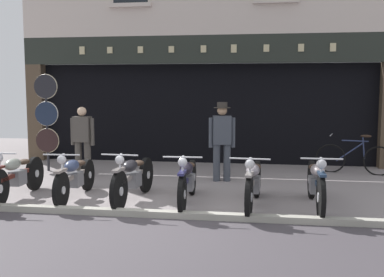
{
  "coord_description": "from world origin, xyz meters",
  "views": [
    {
      "loc": [
        1.5,
        -6.64,
        1.98
      ],
      "look_at": [
        0.09,
        2.68,
        0.93
      ],
      "focal_mm": 42.92,
      "sensor_mm": 36.0,
      "label": 1
    }
  ],
  "objects_px": {
    "motorcycle_right": "(316,182)",
    "motorcycle_center": "(187,179)",
    "leaning_bicycle": "(355,158)",
    "motorcycle_center_right": "(253,182)",
    "motorcycle_left": "(75,176)",
    "advert_board_far": "(324,100)",
    "motorcycle_center_left": "(133,177)",
    "shopkeeper_center": "(222,138)",
    "advert_board_near": "(274,105)",
    "motorcycle_far_left": "(17,175)",
    "salesman_left": "(83,139)",
    "tyre_sign_pole": "(47,115)"
  },
  "relations": [
    {
      "from": "motorcycle_center_right",
      "to": "advert_board_far",
      "type": "relative_size",
      "value": 2.09
    },
    {
      "from": "motorcycle_far_left",
      "to": "motorcycle_center_left",
      "type": "distance_m",
      "value": 2.11
    },
    {
      "from": "motorcycle_center_left",
      "to": "motorcycle_far_left",
      "type": "bearing_deg",
      "value": 7.2
    },
    {
      "from": "motorcycle_far_left",
      "to": "motorcycle_right",
      "type": "distance_m",
      "value": 5.21
    },
    {
      "from": "motorcycle_center",
      "to": "salesman_left",
      "type": "distance_m",
      "value": 3.4
    },
    {
      "from": "salesman_left",
      "to": "advert_board_far",
      "type": "distance_m",
      "value": 6.04
    },
    {
      "from": "salesman_left",
      "to": "advert_board_near",
      "type": "height_order",
      "value": "advert_board_near"
    },
    {
      "from": "leaning_bicycle",
      "to": "motorcycle_right",
      "type": "bearing_deg",
      "value": 172.74
    },
    {
      "from": "motorcycle_left",
      "to": "salesman_left",
      "type": "distance_m",
      "value": 2.13
    },
    {
      "from": "motorcycle_far_left",
      "to": "salesman_left",
      "type": "distance_m",
      "value": 2.2
    },
    {
      "from": "motorcycle_far_left",
      "to": "shopkeeper_center",
      "type": "distance_m",
      "value": 4.1
    },
    {
      "from": "shopkeeper_center",
      "to": "motorcycle_center_right",
      "type": "bearing_deg",
      "value": 99.01
    },
    {
      "from": "motorcycle_center",
      "to": "advert_board_far",
      "type": "xyz_separation_m",
      "value": [
        2.79,
        4.45,
        1.24
      ]
    },
    {
      "from": "shopkeeper_center",
      "to": "leaning_bicycle",
      "type": "height_order",
      "value": "shopkeeper_center"
    },
    {
      "from": "tyre_sign_pole",
      "to": "advert_board_near",
      "type": "relative_size",
      "value": 2.48
    },
    {
      "from": "motorcycle_far_left",
      "to": "advert_board_far",
      "type": "relative_size",
      "value": 2.01
    },
    {
      "from": "motorcycle_left",
      "to": "tyre_sign_pole",
      "type": "xyz_separation_m",
      "value": [
        -1.76,
        2.56,
        0.93
      ]
    },
    {
      "from": "motorcycle_center_right",
      "to": "tyre_sign_pole",
      "type": "bearing_deg",
      "value": -23.92
    },
    {
      "from": "advert_board_near",
      "to": "motorcycle_left",
      "type": "bearing_deg",
      "value": -129.13
    },
    {
      "from": "motorcycle_far_left",
      "to": "tyre_sign_pole",
      "type": "distance_m",
      "value": 2.93
    },
    {
      "from": "motorcycle_center_right",
      "to": "shopkeeper_center",
      "type": "distance_m",
      "value": 2.23
    },
    {
      "from": "motorcycle_center",
      "to": "motorcycle_center_right",
      "type": "distance_m",
      "value": 1.12
    },
    {
      "from": "motorcycle_center_left",
      "to": "motorcycle_center_right",
      "type": "distance_m",
      "value": 2.09
    },
    {
      "from": "motorcycle_right",
      "to": "salesman_left",
      "type": "distance_m",
      "value": 5.24
    },
    {
      "from": "shopkeeper_center",
      "to": "tyre_sign_pole",
      "type": "relative_size",
      "value": 0.73
    },
    {
      "from": "motorcycle_center_right",
      "to": "motorcycle_right",
      "type": "distance_m",
      "value": 1.02
    },
    {
      "from": "motorcycle_center_left",
      "to": "salesman_left",
      "type": "height_order",
      "value": "salesman_left"
    },
    {
      "from": "motorcycle_left",
      "to": "salesman_left",
      "type": "relative_size",
      "value": 1.25
    },
    {
      "from": "motorcycle_right",
      "to": "motorcycle_center",
      "type": "bearing_deg",
      "value": 1.16
    },
    {
      "from": "motorcycle_center_right",
      "to": "advert_board_far",
      "type": "distance_m",
      "value": 4.95
    },
    {
      "from": "motorcycle_center",
      "to": "advert_board_near",
      "type": "bearing_deg",
      "value": -111.17
    },
    {
      "from": "motorcycle_center_right",
      "to": "leaning_bicycle",
      "type": "distance_m",
      "value": 4.04
    },
    {
      "from": "motorcycle_center_left",
      "to": "advert_board_far",
      "type": "relative_size",
      "value": 2.08
    },
    {
      "from": "advert_board_near",
      "to": "advert_board_far",
      "type": "bearing_deg",
      "value": 0.0
    },
    {
      "from": "motorcycle_center_left",
      "to": "motorcycle_right",
      "type": "bearing_deg",
      "value": -176.73
    },
    {
      "from": "motorcycle_center_right",
      "to": "leaning_bicycle",
      "type": "height_order",
      "value": "motorcycle_center_right"
    },
    {
      "from": "tyre_sign_pole",
      "to": "salesman_left",
      "type": "bearing_deg",
      "value": -27.25
    },
    {
      "from": "salesman_left",
      "to": "shopkeeper_center",
      "type": "relative_size",
      "value": 0.93
    },
    {
      "from": "tyre_sign_pole",
      "to": "shopkeeper_center",
      "type": "bearing_deg",
      "value": -7.96
    },
    {
      "from": "motorcycle_far_left",
      "to": "motorcycle_center",
      "type": "xyz_separation_m",
      "value": [
        3.07,
        0.09,
        -0.0
      ]
    },
    {
      "from": "motorcycle_left",
      "to": "salesman_left",
      "type": "xyz_separation_m",
      "value": [
        -0.64,
        1.98,
        0.45
      ]
    },
    {
      "from": "advert_board_near",
      "to": "leaning_bicycle",
      "type": "xyz_separation_m",
      "value": [
        1.84,
        -1.14,
        -1.18
      ]
    },
    {
      "from": "motorcycle_center_right",
      "to": "motorcycle_left",
      "type": "bearing_deg",
      "value": 2.73
    },
    {
      "from": "tyre_sign_pole",
      "to": "leaning_bicycle",
      "type": "bearing_deg",
      "value": 5.65
    },
    {
      "from": "motorcycle_left",
      "to": "motorcycle_right",
      "type": "xyz_separation_m",
      "value": [
        4.18,
        -0.01,
        0.02
      ]
    },
    {
      "from": "advert_board_far",
      "to": "leaning_bicycle",
      "type": "height_order",
      "value": "advert_board_far"
    },
    {
      "from": "motorcycle_center_right",
      "to": "advert_board_far",
      "type": "xyz_separation_m",
      "value": [
        1.67,
        4.49,
        1.24
      ]
    },
    {
      "from": "shopkeeper_center",
      "to": "motorcycle_far_left",
      "type": "bearing_deg",
      "value": 21.2
    },
    {
      "from": "advert_board_far",
      "to": "motorcycle_center_right",
      "type": "bearing_deg",
      "value": -110.4
    },
    {
      "from": "motorcycle_center_left",
      "to": "motorcycle_right",
      "type": "height_order",
      "value": "motorcycle_right"
    }
  ]
}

